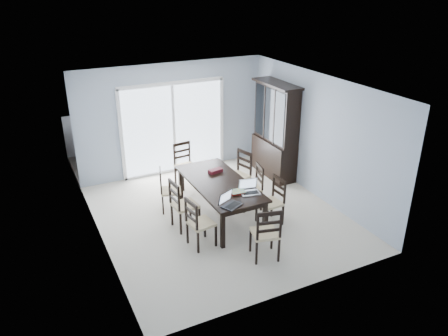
{
  "coord_description": "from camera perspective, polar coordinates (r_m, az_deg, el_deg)",
  "views": [
    {
      "loc": [
        -3.23,
        -6.76,
        4.34
      ],
      "look_at": [
        0.1,
        0.0,
        1.02
      ],
      "focal_mm": 35.0,
      "sensor_mm": 36.0,
      "label": 1
    }
  ],
  "objects": [
    {
      "name": "chair_left_mid",
      "position": [
        8.01,
        -5.76,
        -4.16
      ],
      "size": [
        0.47,
        0.46,
        1.13
      ],
      "rotation": [
        0.0,
        0.0,
        -1.49
      ],
      "color": "black",
      "rests_on": "floor"
    },
    {
      "name": "laptop_dark",
      "position": [
        7.43,
        1.05,
        -4.59
      ],
      "size": [
        0.41,
        0.36,
        0.24
      ],
      "rotation": [
        0.0,
        0.0,
        0.45
      ],
      "color": "black",
      "rests_on": "dining_table"
    },
    {
      "name": "chair_end_far",
      "position": [
        9.75,
        -5.22,
        1.09
      ],
      "size": [
        0.47,
        0.48,
        1.13
      ],
      "rotation": [
        0.0,
        0.0,
        3.25
      ],
      "color": "black",
      "rests_on": "floor"
    },
    {
      "name": "chair_left_near",
      "position": [
        7.48,
        -3.6,
        -6.58
      ],
      "size": [
        0.46,
        0.45,
        1.06
      ],
      "rotation": [
        0.0,
        0.0,
        -1.43
      ],
      "color": "black",
      "rests_on": "floor"
    },
    {
      "name": "chair_left_far",
      "position": [
        8.7,
        -7.57,
        -2.26
      ],
      "size": [
        0.5,
        0.49,
        1.04
      ],
      "rotation": [
        0.0,
        0.0,
        -1.87
      ],
      "color": "black",
      "rests_on": "floor"
    },
    {
      "name": "chair_right_mid",
      "position": [
        8.76,
        4.01,
        -1.85
      ],
      "size": [
        0.47,
        0.46,
        1.06
      ],
      "rotation": [
        0.0,
        0.0,
        1.39
      ],
      "color": "black",
      "rests_on": "floor"
    },
    {
      "name": "china_hutch",
      "position": [
        10.12,
        6.7,
        4.78
      ],
      "size": [
        0.5,
        1.38,
        2.2
      ],
      "color": "black",
      "rests_on": "floor"
    },
    {
      "name": "chair_right_far",
      "position": [
        9.21,
        2.17,
        -0.15
      ],
      "size": [
        0.54,
        0.53,
        1.15
      ],
      "rotation": [
        0.0,
        0.0,
        1.83
      ],
      "color": "black",
      "rests_on": "floor"
    },
    {
      "name": "railing",
      "position": [
        12.31,
        -9.74,
        5.5
      ],
      "size": [
        4.5,
        0.06,
        1.1
      ],
      "primitive_type": "cube",
      "color": "#99999E",
      "rests_on": "balcony"
    },
    {
      "name": "hot_tub",
      "position": [
        11.21,
        -11.88,
        2.96
      ],
      "size": [
        1.97,
        1.82,
        0.9
      ],
      "rotation": [
        0.0,
        0.0,
        0.18
      ],
      "color": "brown",
      "rests_on": "balcony"
    },
    {
      "name": "game_box",
      "position": [
        8.69,
        -1.14,
        -0.37
      ],
      "size": [
        0.3,
        0.18,
        0.07
      ],
      "primitive_type": "cube",
      "rotation": [
        0.0,
        0.0,
        0.18
      ],
      "color": "#430D1A",
      "rests_on": "dining_table"
    },
    {
      "name": "wall_left",
      "position": [
        7.48,
        -16.36,
        -1.23
      ],
      "size": [
        0.02,
        5.0,
        2.6
      ],
      "primitive_type": "cube",
      "color": "#9DAABC",
      "rests_on": "floor"
    },
    {
      "name": "laptop_silver",
      "position": [
        7.86,
        3.45,
        -2.95
      ],
      "size": [
        0.39,
        0.31,
        0.24
      ],
      "rotation": [
        0.0,
        0.0,
        -0.2
      ],
      "color": "silver",
      "rests_on": "dining_table"
    },
    {
      "name": "floor",
      "position": [
        8.66,
        -0.58,
        -6.3
      ],
      "size": [
        5.0,
        5.0,
        0.0
      ],
      "primitive_type": "plane",
      "color": "beige",
      "rests_on": "ground"
    },
    {
      "name": "wall_right",
      "position": [
        9.22,
        12.13,
        3.98
      ],
      "size": [
        0.02,
        5.0,
        2.6
      ],
      "primitive_type": "cube",
      "color": "#9DAABC",
      "rests_on": "floor"
    },
    {
      "name": "cell_phone",
      "position": [
        7.58,
        1.81,
        -4.45
      ],
      "size": [
        0.13,
        0.09,
        0.01
      ],
      "primitive_type": "cube",
      "rotation": [
        0.0,
        0.0,
        -0.33
      ],
      "color": "black",
      "rests_on": "dining_table"
    },
    {
      "name": "balcony",
      "position": [
        11.62,
        -8.08,
        1.33
      ],
      "size": [
        4.5,
        2.0,
        0.1
      ],
      "primitive_type": "cube",
      "color": "gray",
      "rests_on": "ground"
    },
    {
      "name": "chair_end_near",
      "position": [
        7.15,
        5.62,
        -7.94
      ],
      "size": [
        0.51,
        0.52,
        1.12
      ],
      "rotation": [
        0.0,
        0.0,
        -0.25
      ],
      "color": "black",
      "rests_on": "floor"
    },
    {
      "name": "ceiling",
      "position": [
        7.69,
        -0.66,
        10.71
      ],
      "size": [
        5.0,
        5.0,
        0.0
      ],
      "primitive_type": "plane",
      "rotation": [
        3.14,
        0.0,
        0.0
      ],
      "color": "white",
      "rests_on": "back_wall"
    },
    {
      "name": "back_wall",
      "position": [
        10.27,
        -6.7,
        6.4
      ],
      "size": [
        4.5,
        0.02,
        2.6
      ],
      "primitive_type": "cube",
      "color": "#9DAABC",
      "rests_on": "floor"
    },
    {
      "name": "book_stack",
      "position": [
        7.88,
        1.75,
        -3.15
      ],
      "size": [
        0.29,
        0.23,
        0.04
      ],
      "rotation": [
        0.0,
        0.0,
        -0.22
      ],
      "color": "maroon",
      "rests_on": "dining_table"
    },
    {
      "name": "sliding_door",
      "position": [
        10.31,
        -6.6,
        5.23
      ],
      "size": [
        2.52,
        0.05,
        2.18
      ],
      "color": "silver",
      "rests_on": "floor"
    },
    {
      "name": "dining_table",
      "position": [
        8.34,
        -0.6,
        -2.29
      ],
      "size": [
        1.0,
        2.2,
        0.75
      ],
      "color": "black",
      "rests_on": "floor"
    },
    {
      "name": "chair_right_near",
      "position": [
        8.26,
        6.58,
        -3.63
      ],
      "size": [
        0.43,
        0.42,
        1.06
      ],
      "rotation": [
        0.0,
        0.0,
        1.63
      ],
      "color": "black",
      "rests_on": "floor"
    }
  ]
}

